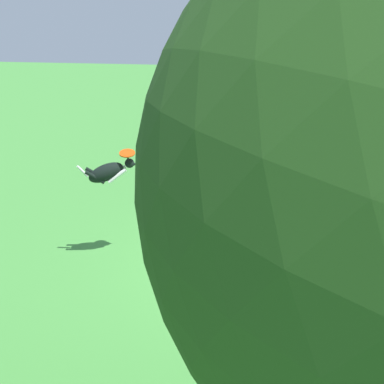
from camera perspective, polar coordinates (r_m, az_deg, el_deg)
name	(u,v)px	position (r m, az deg, el deg)	size (l,w,h in m)	color
ground_plane	(251,265)	(9.07, 6.89, -8.39)	(60.00, 60.00, 0.00)	#428B3A
person	(268,219)	(9.24, 8.78, -3.08)	(0.57, 0.65, 1.29)	silver
dog	(108,172)	(8.81, -9.68, 2.30)	(1.03, 0.51, 0.51)	black
frisbee_flying	(127,153)	(8.69, -7.55, 4.50)	(0.28, 0.28, 0.02)	#E6490E
frisbee_held	(251,228)	(9.04, 6.90, -4.14)	(0.22, 0.22, 0.02)	yellow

